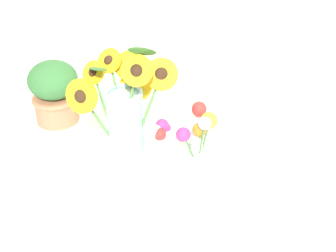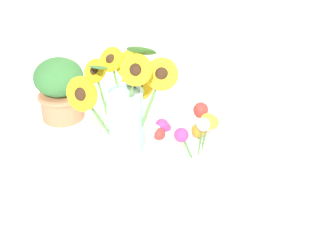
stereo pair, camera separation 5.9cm
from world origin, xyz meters
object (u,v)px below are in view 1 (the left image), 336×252
Objects in this scene: vase_bulb_right at (198,146)px; vase_small_back at (204,126)px; serving_tray at (168,161)px; potted_plant at (54,91)px; vase_small_center at (164,144)px; mason_jar_sunflowers at (125,110)px.

vase_bulb_right reaches higher than vase_small_back.
serving_tray is 2.41× the size of potted_plant.
vase_small_back is at bearing 64.64° from vase_small_center.
mason_jar_sunflowers is 0.21m from vase_bulb_right.
mason_jar_sunflowers reaches higher than vase_small_center.
potted_plant is (-0.41, 0.10, 0.10)m from serving_tray.
potted_plant is at bearing 163.18° from vase_small_center.
vase_bulb_right is (0.09, -0.02, 0.09)m from serving_tray.
mason_jar_sunflowers is at bearing -179.62° from vase_bulb_right.
vase_small_back is 0.66× the size of potted_plant.
mason_jar_sunflowers is 0.24m from vase_small_back.
vase_small_back is (0.07, 0.12, 0.06)m from serving_tray.
vase_small_back is (0.18, 0.14, -0.09)m from mason_jar_sunflowers.
vase_small_center is 0.76× the size of vase_bulb_right.
vase_small_back reaches higher than vase_small_center.
potted_plant is at bearing 157.80° from mason_jar_sunflowers.
mason_jar_sunflowers reaches higher than vase_small_back.
potted_plant is (-0.48, -0.02, 0.03)m from vase_small_back.
mason_jar_sunflowers reaches higher than potted_plant.
vase_bulb_right is at bearing 2.23° from vase_small_center.
mason_jar_sunflowers is at bearing -167.75° from serving_tray.
mason_jar_sunflowers is 1.81× the size of potted_plant.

